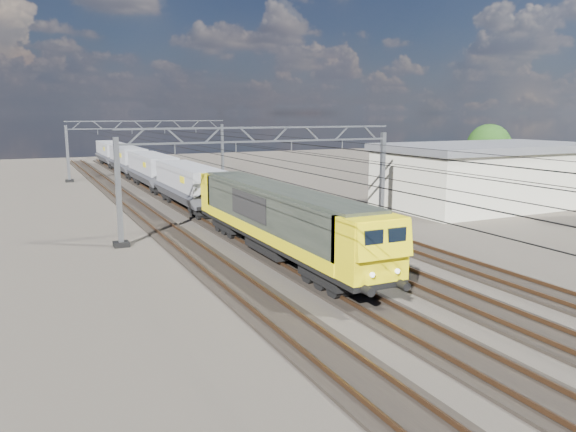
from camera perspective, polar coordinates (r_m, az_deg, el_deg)
name	(u,v)px	position (r m, az deg, el deg)	size (l,w,h in m)	color
ground	(291,245)	(34.61, 0.28, -2.92)	(160.00, 160.00, 0.00)	#2C2621
track_outer_west	(196,254)	(32.49, -9.30, -3.82)	(2.60, 140.00, 0.30)	black
track_loco	(261,247)	(33.79, -2.78, -3.14)	(2.60, 140.00, 0.30)	black
track_inner_east	(319,240)	(35.49, 3.18, -2.48)	(2.60, 140.00, 0.30)	black
track_outer_east	(372,234)	(37.55, 8.54, -1.87)	(2.60, 140.00, 0.30)	black
catenary_gantry_mid	(265,175)	(37.54, -2.40, 4.17)	(19.90, 0.90, 7.11)	gray
catenary_gantry_far	(149,147)	(71.92, -13.91, 6.85)	(19.90, 0.90, 7.11)	gray
overhead_wires	(242,144)	(41.08, -4.65, 7.26)	(12.03, 140.00, 0.53)	black
locomotive	(278,217)	(31.13, -1.06, -0.06)	(2.76, 21.10, 3.62)	black
hopper_wagon_lead	(189,183)	(47.63, -9.99, 3.31)	(3.38, 13.00, 3.25)	black
hopper_wagon_mid	(152,168)	(61.35, -13.62, 4.73)	(3.38, 13.00, 3.25)	black
hopper_wagon_third	(128,159)	(75.24, -15.93, 5.62)	(3.38, 13.00, 3.25)	black
hopper_wagon_fourth	(111,152)	(89.23, -17.52, 6.23)	(3.38, 13.00, 3.25)	black
industrial_shed	(488,175)	(51.90, 19.63, 3.99)	(18.60, 10.60, 5.40)	silver
tree_far	(492,148)	(63.13, 20.06, 6.51)	(5.13, 4.73, 6.88)	#392A19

